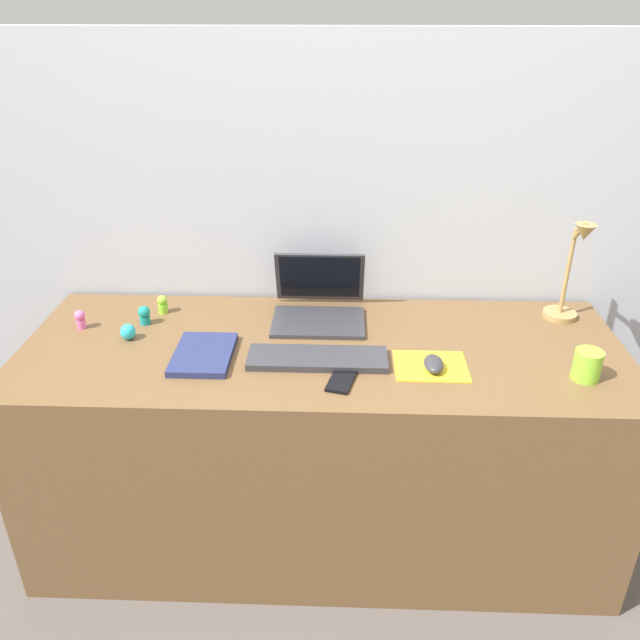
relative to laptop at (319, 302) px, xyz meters
The scene contains 15 objects.
ground_plane 0.82m from the laptop, 84.81° to the right, with size 6.00×6.00×0.00m, color #59514C.
back_wall 0.18m from the laptop, 84.12° to the left, with size 3.05×0.05×1.62m, color #B2B7C1.
desk 0.47m from the laptop, 84.81° to the right, with size 1.85×0.69×0.74m, color brown.
laptop is the anchor object (origin of this frame).
keyboard 0.30m from the laptop, 88.59° to the right, with size 0.41×0.13×0.02m, color #333338.
mousepad 0.46m from the laptop, 42.93° to the right, with size 0.21×0.17×0.00m, color yellow.
mouse 0.48m from the laptop, 44.21° to the right, with size 0.06×0.10×0.03m, color #333338.
cell_phone 0.41m from the laptop, 78.87° to the right, with size 0.06×0.13×0.01m, color black.
desk_lamp 0.81m from the laptop, ahead, with size 0.11×0.16×0.36m.
notebook_pad 0.44m from the laptop, 139.37° to the right, with size 0.17×0.24×0.02m, color navy.
coffee_mug 0.84m from the laptop, 25.28° to the right, with size 0.08×0.08×0.09m, color #8CDB33.
toy_figurine_lime 0.53m from the laptop, behind, with size 0.03×0.03×0.06m.
toy_figurine_teal 0.57m from the laptop, behind, with size 0.04×0.04×0.06m.
toy_figurine_pink 0.77m from the laptop, behind, with size 0.03×0.03×0.06m.
toy_figurine_cyan 0.62m from the laptop, 162.68° to the right, with size 0.05×0.05×0.05m, color #28B7CC.
Camera 1 is at (0.06, -1.69, 1.71)m, focal length 35.61 mm.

